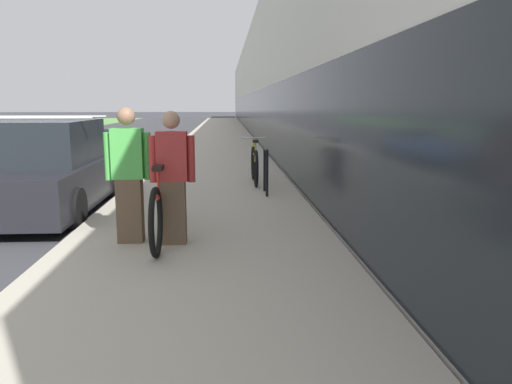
# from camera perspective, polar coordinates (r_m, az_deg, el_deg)

# --- Properties ---
(sidewalk_slab) EXTENTS (3.37, 70.00, 0.14)m
(sidewalk_slab) POSITION_cam_1_polar(r_m,az_deg,el_deg) (24.95, -4.26, 6.08)
(sidewalk_slab) COLOR #B2AA99
(sidewalk_slab) RESTS_ON ground
(storefront_facade) EXTENTS (10.01, 70.00, 5.96)m
(storefront_facade) POSITION_cam_1_polar(r_m,az_deg,el_deg) (33.53, 7.66, 11.99)
(storefront_facade) COLOR silver
(storefront_facade) RESTS_ON ground
(tandem_bicycle) EXTENTS (0.52, 2.46, 0.97)m
(tandem_bicycle) POSITION_cam_1_polar(r_m,az_deg,el_deg) (6.27, -10.36, -1.44)
(tandem_bicycle) COLOR black
(tandem_bicycle) RESTS_ON sidewalk_slab
(person_rider) EXTENTS (0.53, 0.21, 1.56)m
(person_rider) POSITION_cam_1_polar(r_m,az_deg,el_deg) (5.90, -9.51, 1.58)
(person_rider) COLOR brown
(person_rider) RESTS_ON sidewalk_slab
(person_bystander) EXTENTS (0.54, 0.21, 1.60)m
(person_bystander) POSITION_cam_1_polar(r_m,az_deg,el_deg) (6.07, -14.34, 1.83)
(person_bystander) COLOR brown
(person_bystander) RESTS_ON sidewalk_slab
(bike_rack_hoop) EXTENTS (0.05, 0.60, 0.84)m
(bike_rack_hoop) POSITION_cam_1_polar(r_m,az_deg,el_deg) (9.14, 1.13, 2.98)
(bike_rack_hoop) COLOR black
(bike_rack_hoop) RESTS_ON sidewalk_slab
(cruiser_bike_nearest) EXTENTS (0.52, 1.70, 0.93)m
(cruiser_bike_nearest) POSITION_cam_1_polar(r_m,az_deg,el_deg) (10.40, -0.16, 3.16)
(cruiser_bike_nearest) COLOR black
(cruiser_bike_nearest) RESTS_ON sidewalk_slab
(parked_sedan_curbside) EXTENTS (1.92, 4.12, 1.58)m
(parked_sedan_curbside) POSITION_cam_1_polar(r_m,az_deg,el_deg) (8.96, -23.10, 2.18)
(parked_sedan_curbside) COLOR black
(parked_sedan_curbside) RESTS_ON ground
(vintage_roadster_curbside) EXTENTS (1.84, 4.25, 1.07)m
(vintage_roadster_curbside) POSITION_cam_1_polar(r_m,az_deg,el_deg) (14.41, -15.51, 4.45)
(vintage_roadster_curbside) COLOR navy
(vintage_roadster_curbside) RESTS_ON ground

